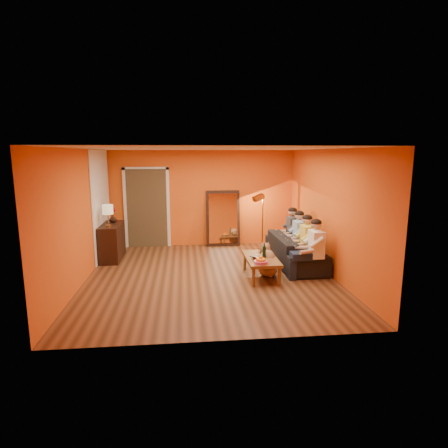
{
  "coord_description": "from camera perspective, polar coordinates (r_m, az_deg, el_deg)",
  "views": [
    {
      "loc": [
        -0.5,
        -7.42,
        2.5
      ],
      "look_at": [
        0.35,
        0.5,
        1.0
      ],
      "focal_mm": 30.0,
      "sensor_mm": 36.0,
      "label": 1
    }
  ],
  "objects": [
    {
      "name": "laptop",
      "position": [
        8.07,
        6.43,
        -4.26
      ],
      "size": [
        0.34,
        0.26,
        0.02
      ],
      "primitive_type": "imported",
      "rotation": [
        0.0,
        0.0,
        0.19
      ],
      "color": "black",
      "rests_on": "coffee_table"
    },
    {
      "name": "floor_lamp",
      "position": [
        9.88,
        5.89,
        0.23
      ],
      "size": [
        0.36,
        0.32,
        1.44
      ],
      "primitive_type": null,
      "rotation": [
        0.0,
        0.0,
        0.31
      ],
      "color": "#B28234",
      "rests_on": "floor"
    },
    {
      "name": "person_far_left",
      "position": [
        7.79,
        13.84,
        -3.7
      ],
      "size": [
        0.7,
        0.44,
        1.22
      ],
      "primitive_type": null,
      "color": "white",
      "rests_on": "sofa"
    },
    {
      "name": "mirror_glass",
      "position": [
        10.22,
        -0.13,
        0.85
      ],
      "size": [
        0.78,
        0.21,
        1.35
      ],
      "primitive_type": "cube",
      "rotation": [
        -0.14,
        0.0,
        0.0
      ],
      "color": "white",
      "rests_on": "mirror_frame"
    },
    {
      "name": "doorway_recess",
      "position": [
        10.4,
        -11.59,
        2.43
      ],
      "size": [
        1.06,
        0.3,
        2.1
      ],
      "primitive_type": "cube",
      "color": "#3F2D19",
      "rests_on": "floor"
    },
    {
      "name": "white_accent",
      "position": [
        9.46,
        -18.2,
        2.84
      ],
      "size": [
        0.02,
        1.9,
        2.58
      ],
      "primitive_type": "cube",
      "color": "white",
      "rests_on": "wall_left"
    },
    {
      "name": "flowers",
      "position": [
        9.48,
        -16.66,
        2.3
      ],
      "size": [
        0.17,
        0.17,
        0.45
      ],
      "primitive_type": null,
      "color": "#B21514",
      "rests_on": "vase"
    },
    {
      "name": "room_shell",
      "position": [
        7.9,
        -2.43,
        1.92
      ],
      "size": [
        5.0,
        5.5,
        2.6
      ],
      "color": "brown",
      "rests_on": "ground"
    },
    {
      "name": "fruit_bowl",
      "position": [
        7.24,
        5.64,
        -5.43
      ],
      "size": [
        0.26,
        0.26,
        0.16
      ],
      "primitive_type": null,
      "color": "#D54B89",
      "rests_on": "coffee_table"
    },
    {
      "name": "wine_bottle",
      "position": [
        7.63,
        6.15,
        -4.02
      ],
      "size": [
        0.07,
        0.07,
        0.31
      ],
      "primitive_type": "cylinder",
      "color": "black",
      "rests_on": "coffee_table"
    },
    {
      "name": "person_mid_left",
      "position": [
        8.29,
        12.56,
        -2.77
      ],
      "size": [
        0.7,
        0.44,
        1.22
      ],
      "primitive_type": null,
      "color": "#D9C748",
      "rests_on": "sofa"
    },
    {
      "name": "person_far_right",
      "position": [
        9.31,
        10.41,
        -1.22
      ],
      "size": [
        0.7,
        0.44,
        1.22
      ],
      "primitive_type": null,
      "color": "#2F2F33",
      "rests_on": "sofa"
    },
    {
      "name": "vase",
      "position": [
        9.51,
        -16.58,
        0.78
      ],
      "size": [
        0.17,
        0.17,
        0.18
      ],
      "primitive_type": "imported",
      "color": "black",
      "rests_on": "sideboard"
    },
    {
      "name": "coffee_table",
      "position": [
        7.76,
        5.65,
        -6.55
      ],
      "size": [
        0.63,
        1.23,
        0.42
      ],
      "primitive_type": null,
      "rotation": [
        0.0,
        0.0,
        -0.01
      ],
      "color": "brown",
      "rests_on": "floor"
    },
    {
      "name": "sideboard",
      "position": [
        9.37,
        -16.68,
        -2.59
      ],
      "size": [
        0.44,
        1.18,
        0.85
      ],
      "primitive_type": "cube",
      "color": "black",
      "rests_on": "floor"
    },
    {
      "name": "door_header",
      "position": [
        10.19,
        -11.88,
        8.3
      ],
      "size": [
        1.22,
        0.06,
        0.08
      ],
      "primitive_type": "cube",
      "color": "white",
      "rests_on": "wall_back"
    },
    {
      "name": "mirror_frame",
      "position": [
        10.26,
        -0.16,
        0.89
      ],
      "size": [
        0.92,
        0.27,
        1.51
      ],
      "primitive_type": "cube",
      "rotation": [
        -0.14,
        0.0,
        0.0
      ],
      "color": "black",
      "rests_on": "floor"
    },
    {
      "name": "door_jamb_left",
      "position": [
        10.36,
        -14.79,
        2.26
      ],
      "size": [
        0.08,
        0.06,
        2.2
      ],
      "primitive_type": "cube",
      "color": "white",
      "rests_on": "wall_back"
    },
    {
      "name": "door_jamb_right",
      "position": [
        10.24,
        -8.47,
        2.41
      ],
      "size": [
        0.08,
        0.06,
        2.2
      ],
      "primitive_type": "cube",
      "color": "white",
      "rests_on": "wall_back"
    },
    {
      "name": "book_lower",
      "position": [
        7.48,
        4.64,
        -5.43
      ],
      "size": [
        0.22,
        0.28,
        0.02
      ],
      "primitive_type": "imported",
      "rotation": [
        0.0,
        0.0,
        0.13
      ],
      "color": "black",
      "rests_on": "coffee_table"
    },
    {
      "name": "book_mid",
      "position": [
        7.48,
        4.7,
        -5.25
      ],
      "size": [
        0.22,
        0.28,
        0.02
      ],
      "primitive_type": "imported",
      "rotation": [
        0.0,
        0.0,
        0.16
      ],
      "color": "#B21514",
      "rests_on": "book_lower"
    },
    {
      "name": "dog",
      "position": [
        7.85,
        6.65,
        -5.33
      ],
      "size": [
        0.52,
        0.67,
        0.69
      ],
      "primitive_type": null,
      "rotation": [
        0.0,
        0.0,
        0.27
      ],
      "color": "#986944",
      "rests_on": "floor"
    },
    {
      "name": "person_mid_right",
      "position": [
        8.8,
        11.42,
        -1.95
      ],
      "size": [
        0.7,
        0.44,
        1.22
      ],
      "primitive_type": null,
      "color": "#8AB2D5",
      "rests_on": "sofa"
    },
    {
      "name": "table_lamp",
      "position": [
        8.95,
        -17.25,
        1.22
      ],
      "size": [
        0.24,
        0.24,
        0.51
      ],
      "primitive_type": null,
      "color": "beige",
      "rests_on": "sideboard"
    },
    {
      "name": "tumbler",
      "position": [
        7.83,
        6.37,
        -4.43
      ],
      "size": [
        0.12,
        0.12,
        0.1
      ],
      "primitive_type": "imported",
      "rotation": [
        0.0,
        0.0,
        0.1
      ],
      "color": "#B27F3F",
      "rests_on": "coffee_table"
    },
    {
      "name": "book_upper",
      "position": [
        7.46,
        4.66,
        -5.14
      ],
      "size": [
        0.3,
        0.3,
        0.02
      ],
      "primitive_type": "imported",
      "rotation": [
        0.0,
        0.0,
        0.75
      ],
      "color": "black",
      "rests_on": "book_mid"
    },
    {
      "name": "sofa",
      "position": [
        8.74,
        10.74,
        -3.91
      ],
      "size": [
        2.26,
        0.88,
        0.66
      ],
      "primitive_type": "imported",
      "rotation": [
        0.0,
        0.0,
        1.57
      ],
      "color": "black",
      "rests_on": "floor"
    }
  ]
}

